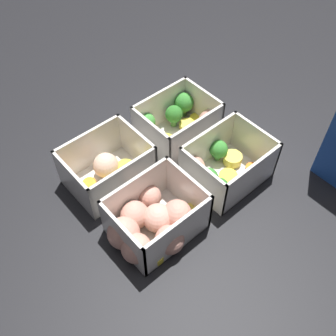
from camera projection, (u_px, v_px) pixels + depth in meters
The scene contains 5 objects.
ground_plane at pixel (168, 178), 0.69m from camera, with size 4.00×4.00×0.00m, color black.
container_near_left at pixel (182, 122), 0.74m from camera, with size 0.15×0.12×0.08m.
container_near_right at pixel (108, 169), 0.67m from camera, with size 0.13×0.11×0.08m.
container_far_left at pixel (221, 167), 0.67m from camera, with size 0.14×0.12×0.08m.
container_far_right at pixel (152, 223), 0.60m from camera, with size 0.16×0.13×0.08m.
Camera 1 is at (0.28, 0.32, 0.54)m, focal length 42.00 mm.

